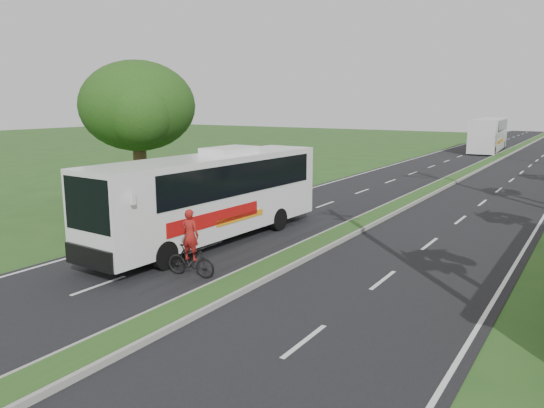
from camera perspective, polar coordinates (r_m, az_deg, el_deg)
The scene contains 8 objects.
ground at distance 14.42m, azimuth -9.00°, elevation -11.23°, with size 180.00×180.00×0.00m, color #264D1C.
road_asphalt at distance 31.73m, azimuth 15.49°, elevation 0.74°, with size 14.00×160.00×0.02m, color black.
median_strip at distance 31.71m, azimuth 15.49°, elevation 0.90°, with size 1.20×160.00×0.18m.
lane_edge_left at distance 34.22m, azimuth 4.71°, elevation 1.81°, with size 0.12×160.00×0.01m, color silver.
shade_tree at distance 29.01m, azimuth -14.39°, elevation 9.85°, with size 6.30×6.00×7.54m.
coach_bus_main at distance 20.62m, azimuth -6.41°, elevation 1.36°, with size 2.87×11.37×3.64m.
coach_bus_far at distance 63.86m, azimuth 22.29°, elevation 7.09°, with size 3.44×12.41×3.57m.
motorcyclist at distance 16.77m, azimuth -8.75°, elevation -5.23°, with size 1.74×0.72×2.17m.
Camera 1 is at (8.92, -9.96, 5.41)m, focal length 35.00 mm.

